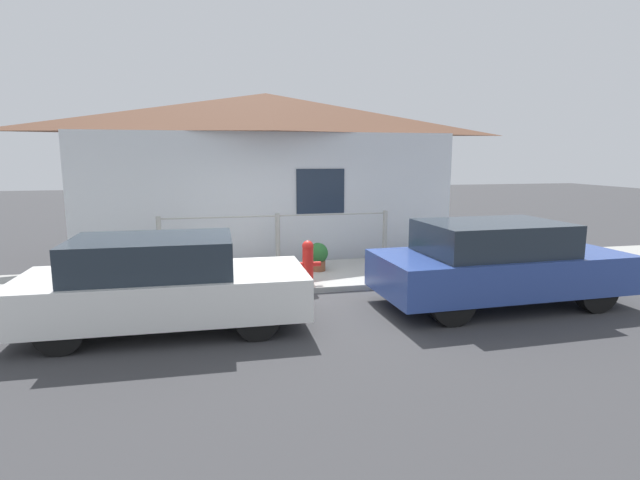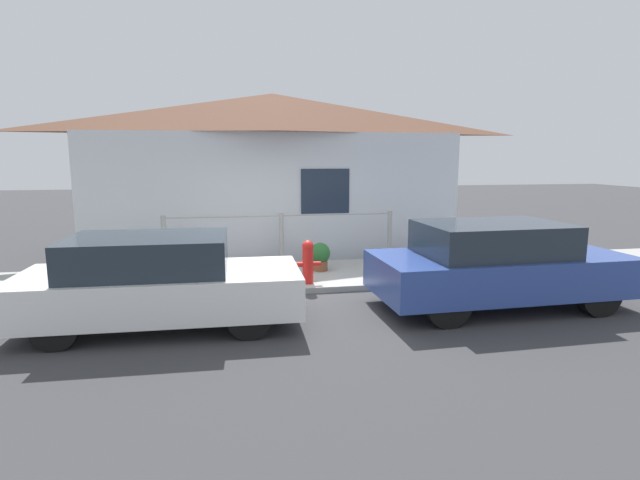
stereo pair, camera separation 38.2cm
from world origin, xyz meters
TOP-DOWN VIEW (x-y plane):
  - ground_plane at (0.00, 0.00)m, footprint 60.00×60.00m
  - sidewalk at (0.00, 1.13)m, footprint 24.00×2.26m
  - house at (0.00, 3.66)m, footprint 8.91×2.23m
  - fence at (0.00, 2.11)m, footprint 4.90×0.10m
  - car_left at (-2.08, -1.27)m, footprint 3.88×1.70m
  - car_right at (3.07, -1.27)m, footprint 4.01×1.82m
  - fire_hydrant at (0.29, 0.34)m, footprint 0.46×0.21m
  - potted_plant_near_hydrant at (0.69, 1.30)m, footprint 0.41×0.41m

SIDE VIEW (x-z plane):
  - ground_plane at x=0.00m, z-range 0.00..0.00m
  - sidewalk at x=0.00m, z-range 0.00..0.11m
  - potted_plant_near_hydrant at x=0.69m, z-range 0.13..0.69m
  - fire_hydrant at x=0.29m, z-range 0.12..0.91m
  - car_left at x=-2.08m, z-range 0.00..1.29m
  - car_right at x=3.07m, z-range 0.01..1.37m
  - fence at x=0.00m, z-range 0.16..1.25m
  - house at x=0.00m, z-range 1.18..5.01m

